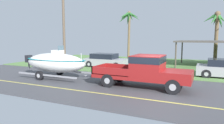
{
  "coord_description": "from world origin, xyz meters",
  "views": [
    {
      "loc": [
        2.49,
        -11.27,
        2.98
      ],
      "look_at": [
        -3.67,
        1.8,
        1.25
      ],
      "focal_mm": 33.12,
      "sensor_mm": 36.0,
      "label": 1
    }
  ],
  "objects_px": {
    "carport_awning": "(217,42)",
    "utility_pole": "(64,25)",
    "palm_tree_near_left": "(128,21)",
    "palm_tree_mid": "(216,26)",
    "boat_on_trailer": "(55,62)",
    "parked_sedan_far": "(106,61)",
    "pickup_truck_towing": "(147,70)"
  },
  "relations": [
    {
      "from": "pickup_truck_towing",
      "to": "carport_awning",
      "type": "xyz_separation_m",
      "value": [
        3.93,
        10.87,
        1.47
      ]
    },
    {
      "from": "parked_sedan_far",
      "to": "carport_awning",
      "type": "distance_m",
      "value": 11.08
    },
    {
      "from": "pickup_truck_towing",
      "to": "utility_pole",
      "type": "xyz_separation_m",
      "value": [
        -9.48,
        4.35,
        3.1
      ]
    },
    {
      "from": "pickup_truck_towing",
      "to": "carport_awning",
      "type": "relative_size",
      "value": 0.8
    },
    {
      "from": "boat_on_trailer",
      "to": "utility_pole",
      "type": "relative_size",
      "value": 0.78
    },
    {
      "from": "palm_tree_near_left",
      "to": "palm_tree_mid",
      "type": "bearing_deg",
      "value": 1.91
    },
    {
      "from": "palm_tree_mid",
      "to": "carport_awning",
      "type": "bearing_deg",
      "value": -88.56
    },
    {
      "from": "boat_on_trailer",
      "to": "carport_awning",
      "type": "xyz_separation_m",
      "value": [
        10.87,
        10.87,
        1.39
      ]
    },
    {
      "from": "palm_tree_near_left",
      "to": "palm_tree_mid",
      "type": "relative_size",
      "value": 1.08
    },
    {
      "from": "boat_on_trailer",
      "to": "parked_sedan_far",
      "type": "xyz_separation_m",
      "value": [
        0.86,
        6.5,
        -0.48
      ]
    },
    {
      "from": "palm_tree_near_left",
      "to": "utility_pole",
      "type": "height_order",
      "value": "utility_pole"
    },
    {
      "from": "pickup_truck_towing",
      "to": "utility_pole",
      "type": "height_order",
      "value": "utility_pole"
    },
    {
      "from": "boat_on_trailer",
      "to": "utility_pole",
      "type": "bearing_deg",
      "value": 120.3
    },
    {
      "from": "parked_sedan_far",
      "to": "utility_pole",
      "type": "relative_size",
      "value": 0.54
    },
    {
      "from": "boat_on_trailer",
      "to": "parked_sedan_far",
      "type": "bearing_deg",
      "value": 82.43
    },
    {
      "from": "palm_tree_near_left",
      "to": "utility_pole",
      "type": "bearing_deg",
      "value": -107.68
    },
    {
      "from": "boat_on_trailer",
      "to": "carport_awning",
      "type": "bearing_deg",
      "value": 44.99
    },
    {
      "from": "boat_on_trailer",
      "to": "palm_tree_mid",
      "type": "relative_size",
      "value": 1.07
    },
    {
      "from": "boat_on_trailer",
      "to": "palm_tree_mid",
      "type": "height_order",
      "value": "palm_tree_mid"
    },
    {
      "from": "parked_sedan_far",
      "to": "palm_tree_near_left",
      "type": "bearing_deg",
      "value": 93.13
    },
    {
      "from": "carport_awning",
      "to": "utility_pole",
      "type": "bearing_deg",
      "value": -154.11
    },
    {
      "from": "parked_sedan_far",
      "to": "carport_awning",
      "type": "bearing_deg",
      "value": 23.58
    },
    {
      "from": "carport_awning",
      "to": "palm_tree_mid",
      "type": "xyz_separation_m",
      "value": [
        -0.08,
        3.27,
        1.72
      ]
    },
    {
      "from": "palm_tree_near_left",
      "to": "boat_on_trailer",
      "type": "bearing_deg",
      "value": -91.93
    },
    {
      "from": "carport_awning",
      "to": "palm_tree_mid",
      "type": "bearing_deg",
      "value": 91.44
    },
    {
      "from": "carport_awning",
      "to": "palm_tree_near_left",
      "type": "height_order",
      "value": "palm_tree_near_left"
    },
    {
      "from": "pickup_truck_towing",
      "to": "parked_sedan_far",
      "type": "xyz_separation_m",
      "value": [
        -6.07,
        6.5,
        -0.4
      ]
    },
    {
      "from": "parked_sedan_far",
      "to": "palm_tree_mid",
      "type": "xyz_separation_m",
      "value": [
        9.92,
        7.64,
        3.59
      ]
    },
    {
      "from": "boat_on_trailer",
      "to": "utility_pole",
      "type": "height_order",
      "value": "utility_pole"
    },
    {
      "from": "palm_tree_near_left",
      "to": "carport_awning",
      "type": "bearing_deg",
      "value": -15.73
    },
    {
      "from": "boat_on_trailer",
      "to": "palm_tree_mid",
      "type": "bearing_deg",
      "value": 52.66
    },
    {
      "from": "boat_on_trailer",
      "to": "palm_tree_mid",
      "type": "distance_m",
      "value": 18.06
    }
  ]
}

